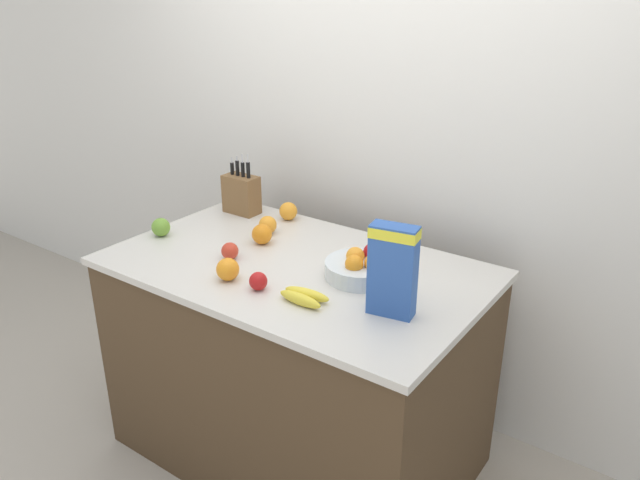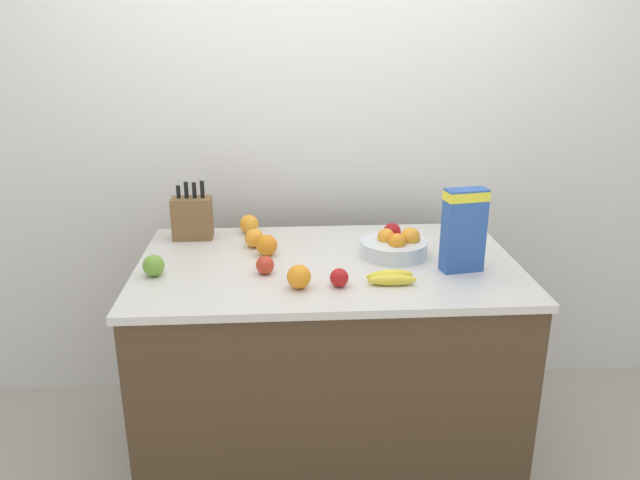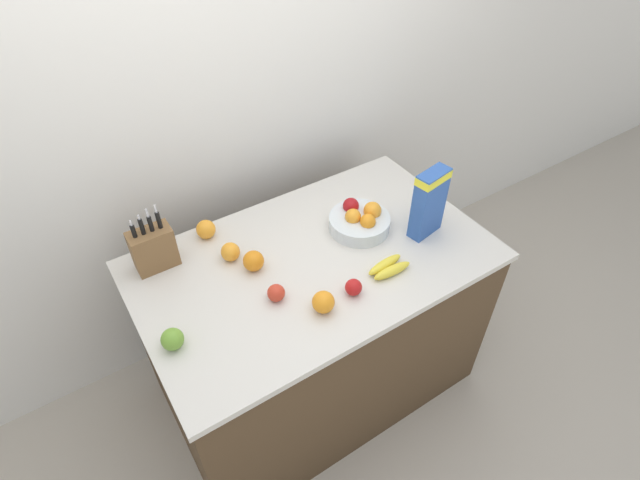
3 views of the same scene
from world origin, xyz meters
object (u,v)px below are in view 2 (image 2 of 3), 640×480
(fruit_bowl, at_px, (395,245))
(orange_mid_right, at_px, (254,238))
(knife_block, at_px, (192,217))
(orange_near_bowl, at_px, (299,277))
(orange_front_center, at_px, (249,224))
(apple_rightmost, at_px, (265,265))
(apple_front, at_px, (339,278))
(banana_bunch, at_px, (391,278))
(apple_middle, at_px, (154,266))
(cereal_box, at_px, (464,227))
(orange_front_left, at_px, (267,245))

(fruit_bowl, xyz_separation_m, orange_mid_right, (-0.57, 0.13, -0.00))
(knife_block, distance_m, orange_near_bowl, 0.73)
(orange_front_center, bearing_deg, apple_rightmost, -80.55)
(apple_front, bearing_deg, apple_rightmost, 152.85)
(apple_front, xyz_separation_m, orange_mid_right, (-0.32, 0.44, 0.01))
(banana_bunch, xyz_separation_m, orange_near_bowl, (-0.34, -0.03, 0.02))
(orange_near_bowl, bearing_deg, fruit_bowl, 37.88)
(banana_bunch, xyz_separation_m, apple_front, (-0.19, -0.02, 0.01))
(banana_bunch, bearing_deg, apple_rightmost, 165.59)
(banana_bunch, xyz_separation_m, apple_middle, (-0.88, 0.12, 0.02))
(cereal_box, xyz_separation_m, banana_bunch, (-0.29, -0.11, -0.15))
(knife_block, bearing_deg, cereal_box, -22.47)
(knife_block, bearing_deg, orange_mid_right, -26.07)
(apple_rightmost, distance_m, orange_near_bowl, 0.19)
(apple_rightmost, xyz_separation_m, orange_mid_right, (-0.05, 0.30, 0.01))
(cereal_box, relative_size, apple_front, 4.72)
(apple_front, bearing_deg, orange_front_center, 119.28)
(orange_near_bowl, bearing_deg, orange_mid_right, 111.54)
(fruit_bowl, height_order, orange_front_center, fruit_bowl)
(orange_front_left, bearing_deg, orange_front_center, 106.26)
(apple_rightmost, bearing_deg, orange_near_bowl, -49.28)
(cereal_box, relative_size, apple_rightmost, 4.58)
(apple_front, bearing_deg, fruit_bowl, 50.15)
(apple_rightmost, height_order, orange_near_bowl, orange_near_bowl)
(fruit_bowl, distance_m, apple_middle, 0.95)
(fruit_bowl, relative_size, apple_middle, 3.35)
(knife_block, distance_m, orange_front_left, 0.41)
(fruit_bowl, distance_m, apple_front, 0.40)
(cereal_box, height_order, banana_bunch, cereal_box)
(knife_block, xyz_separation_m, apple_middle, (-0.09, -0.43, -0.05))
(orange_front_center, bearing_deg, cereal_box, -30.89)
(knife_block, relative_size, fruit_bowl, 1.09)
(apple_rightmost, bearing_deg, cereal_box, -0.85)
(fruit_bowl, xyz_separation_m, banana_bunch, (-0.06, -0.29, -0.02))
(knife_block, height_order, apple_rightmost, knife_block)
(apple_rightmost, bearing_deg, apple_front, -27.15)
(apple_middle, distance_m, orange_front_center, 0.59)
(orange_front_left, relative_size, orange_mid_right, 1.08)
(apple_middle, distance_m, orange_mid_right, 0.47)
(apple_middle, xyz_separation_m, orange_front_left, (0.42, 0.19, 0.00))
(knife_block, xyz_separation_m, fruit_bowl, (0.85, -0.27, -0.05))
(orange_near_bowl, xyz_separation_m, orange_mid_right, (-0.18, 0.44, -0.00))
(orange_front_left, bearing_deg, fruit_bowl, -3.16)
(orange_near_bowl, xyz_separation_m, orange_front_center, (-0.20, 0.63, -0.00))
(orange_front_center, bearing_deg, orange_near_bowl, -71.99)
(cereal_box, bearing_deg, apple_front, -175.28)
(knife_block, bearing_deg, apple_middle, -102.03)
(knife_block, height_order, orange_front_left, knife_block)
(apple_rightmost, bearing_deg, orange_front_left, 88.91)
(fruit_bowl, xyz_separation_m, apple_front, (-0.25, -0.31, -0.01))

